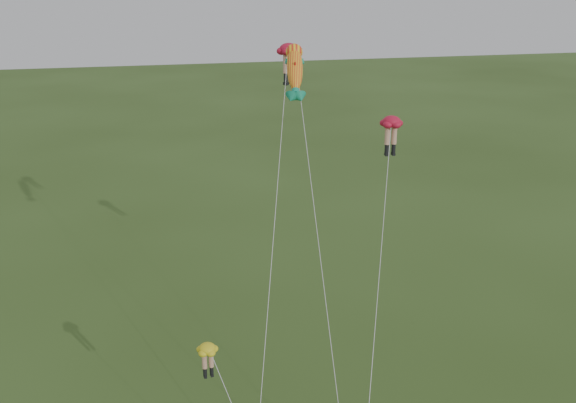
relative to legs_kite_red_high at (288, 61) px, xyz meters
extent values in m
ellipsoid|color=red|center=(0.09, 0.23, 0.60)|extent=(1.75, 1.75, 0.65)
cylinder|color=tan|center=(-0.08, 0.14, -0.17)|extent=(0.29, 0.29, 0.99)
cylinder|color=black|center=(-0.08, 0.14, -0.91)|extent=(0.22, 0.22, 0.49)
cube|color=black|center=(-0.08, 0.14, -1.23)|extent=(0.28, 0.33, 0.14)
cylinder|color=tan|center=(0.27, 0.32, -0.17)|extent=(0.29, 0.29, 0.99)
cylinder|color=black|center=(0.27, 0.32, -0.91)|extent=(0.22, 0.22, 0.49)
cube|color=black|center=(0.27, 0.32, -1.23)|extent=(0.28, 0.33, 0.14)
cylinder|color=silver|center=(-1.90, -4.85, -8.66)|extent=(4.02, 10.20, 19.16)
ellipsoid|color=red|center=(5.15, -2.24, -3.04)|extent=(1.30, 1.30, 0.64)
cylinder|color=tan|center=(4.95, -2.24, -3.79)|extent=(0.28, 0.28, 0.98)
cylinder|color=black|center=(4.95, -2.24, -4.52)|extent=(0.22, 0.22, 0.49)
cube|color=black|center=(4.95, -2.24, -4.84)|extent=(0.16, 0.29, 0.14)
cylinder|color=tan|center=(5.34, -2.24, -3.79)|extent=(0.28, 0.28, 0.98)
cylinder|color=black|center=(5.34, -2.24, -4.52)|extent=(0.22, 0.22, 0.49)
cube|color=black|center=(5.34, -2.24, -4.84)|extent=(0.16, 0.29, 0.14)
cylinder|color=silver|center=(2.82, -7.40, -10.48)|extent=(4.70, 10.36, 15.52)
ellipsoid|color=yellow|center=(-5.70, -8.75, -11.41)|extent=(1.16, 1.16, 0.51)
cylinder|color=tan|center=(-5.85, -8.77, -12.01)|extent=(0.22, 0.22, 0.77)
cylinder|color=black|center=(-5.85, -8.77, -12.59)|extent=(0.18, 0.18, 0.39)
cube|color=black|center=(-5.85, -8.77, -12.83)|extent=(0.16, 0.24, 0.11)
cylinder|color=tan|center=(-5.55, -8.72, -12.01)|extent=(0.22, 0.22, 0.77)
cylinder|color=black|center=(-5.55, -8.72, -12.59)|extent=(0.18, 0.18, 0.39)
cube|color=black|center=(-5.55, -8.72, -12.83)|extent=(0.16, 0.24, 0.11)
ellipsoid|color=yellow|center=(-0.17, -2.28, 0.01)|extent=(1.43, 2.96, 2.68)
sphere|color=yellow|center=(-0.17, -2.28, 0.01)|extent=(1.13, 1.42, 1.27)
cone|color=#16936D|center=(-0.17, -2.28, 0.01)|extent=(0.92, 1.30, 1.21)
cone|color=#16936D|center=(-0.17, -2.28, 0.01)|extent=(0.92, 1.30, 1.21)
cone|color=#16936D|center=(-0.17, -2.28, 0.01)|extent=(0.52, 0.73, 0.68)
cone|color=#16936D|center=(-0.17, -2.28, 0.01)|extent=(0.52, 0.73, 0.68)
cone|color=red|center=(-0.17, -2.28, 0.01)|extent=(0.56, 0.73, 0.67)
cylinder|color=silver|center=(-0.12, -7.68, -9.11)|extent=(0.13, 10.83, 18.25)
camera|label=1|loc=(-7.69, -33.67, 4.44)|focal=40.00mm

